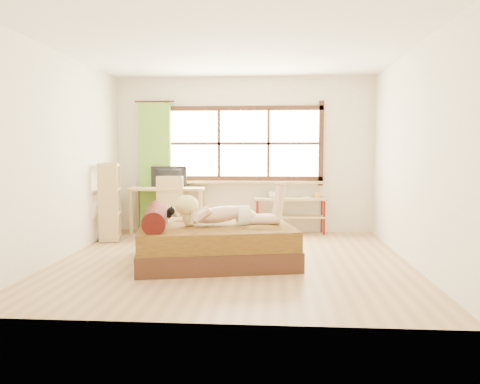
# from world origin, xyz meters

# --- Properties ---
(floor) EXTENTS (4.50, 4.50, 0.00)m
(floor) POSITION_xyz_m (0.00, 0.00, 0.00)
(floor) COLOR #9E754C
(floor) RESTS_ON ground
(ceiling) EXTENTS (4.50, 4.50, 0.00)m
(ceiling) POSITION_xyz_m (0.00, 0.00, 2.70)
(ceiling) COLOR white
(ceiling) RESTS_ON wall_back
(wall_back) EXTENTS (4.50, 0.00, 4.50)m
(wall_back) POSITION_xyz_m (0.00, 2.25, 1.35)
(wall_back) COLOR silver
(wall_back) RESTS_ON floor
(wall_front) EXTENTS (4.50, 0.00, 4.50)m
(wall_front) POSITION_xyz_m (0.00, -2.25, 1.35)
(wall_front) COLOR silver
(wall_front) RESTS_ON floor
(wall_left) EXTENTS (0.00, 4.50, 4.50)m
(wall_left) POSITION_xyz_m (-2.25, 0.00, 1.35)
(wall_left) COLOR silver
(wall_left) RESTS_ON floor
(wall_right) EXTENTS (0.00, 4.50, 4.50)m
(wall_right) POSITION_xyz_m (2.25, 0.00, 1.35)
(wall_right) COLOR silver
(wall_right) RESTS_ON floor
(window) EXTENTS (2.80, 0.16, 1.46)m
(window) POSITION_xyz_m (0.00, 2.22, 1.51)
(window) COLOR #FFEDBF
(window) RESTS_ON wall_back
(curtain) EXTENTS (0.55, 0.10, 2.20)m
(curtain) POSITION_xyz_m (-1.55, 2.13, 1.15)
(curtain) COLOR #5C8F27
(curtain) RESTS_ON wall_back
(bed) EXTENTS (2.21, 1.91, 0.73)m
(bed) POSITION_xyz_m (-0.26, -0.08, 0.26)
(bed) COLOR #351910
(bed) RESTS_ON floor
(woman) EXTENTS (1.40, 0.66, 0.58)m
(woman) POSITION_xyz_m (-0.07, -0.12, 0.77)
(woman) COLOR #DDAB8E
(woman) RESTS_ON bed
(kitten) EXTENTS (0.31, 0.17, 0.23)m
(kitten) POSITION_xyz_m (-0.94, 0.03, 0.60)
(kitten) COLOR black
(kitten) RESTS_ON bed
(desk) EXTENTS (1.31, 0.65, 0.80)m
(desk) POSITION_xyz_m (-1.29, 1.95, 0.69)
(desk) COLOR tan
(desk) RESTS_ON floor
(monitor) EXTENTS (0.62, 0.11, 0.35)m
(monitor) POSITION_xyz_m (-1.29, 2.00, 0.98)
(monitor) COLOR black
(monitor) RESTS_ON desk
(chair) EXTENTS (0.47, 0.47, 1.00)m
(chair) POSITION_xyz_m (-1.20, 1.59, 0.56)
(chair) COLOR tan
(chair) RESTS_ON floor
(pipe_shelf) EXTENTS (1.26, 0.39, 0.70)m
(pipe_shelf) POSITION_xyz_m (0.83, 2.07, 0.45)
(pipe_shelf) COLOR tan
(pipe_shelf) RESTS_ON floor
(cup) EXTENTS (0.14, 0.14, 0.11)m
(cup) POSITION_xyz_m (0.52, 2.07, 0.67)
(cup) COLOR gray
(cup) RESTS_ON pipe_shelf
(book) EXTENTS (0.16, 0.21, 0.02)m
(book) POSITION_xyz_m (1.02, 2.07, 0.63)
(book) COLOR gray
(book) RESTS_ON pipe_shelf
(bookshelf) EXTENTS (0.42, 0.59, 1.22)m
(bookshelf) POSITION_xyz_m (-2.08, 1.28, 0.62)
(bookshelf) COLOR tan
(bookshelf) RESTS_ON floor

